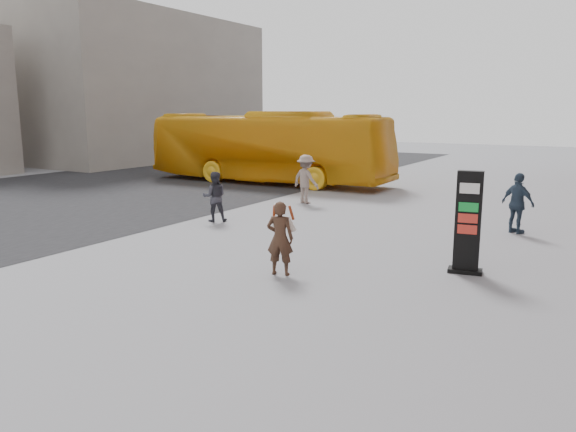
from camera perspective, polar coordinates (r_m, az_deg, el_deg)
The scene contains 9 objects.
ground at distance 13.08m, azimuth -2.50°, elevation -4.98°, with size 100.00×100.00×0.00m, color #9E9EA3.
road at distance 25.49m, azimuth -21.15°, elevation 2.05°, with size 16.00×60.00×0.01m, color black.
bg_building_far at distance 43.46m, azimuth -15.00°, elevation 12.32°, with size 10.00×18.00×10.00m, color gray.
info_pylon at distance 12.80m, azimuth 17.81°, elevation -0.65°, with size 0.77×0.47×2.26m.
woman at distance 12.13m, azimuth -0.81°, elevation -2.17°, with size 0.73×0.69×1.62m.
bus at distance 27.66m, azimuth -2.06°, elevation 7.00°, with size 2.91×12.45×3.47m, color gold.
pedestrian_a at distance 18.12m, azimuth -7.48°, elevation 1.96°, with size 0.78×0.61×1.61m, color #303038.
pedestrian_b at distance 21.46m, azimuth 1.82°, elevation 3.76°, with size 1.20×0.69×1.86m, color gray.
pedestrian_c at distance 17.50m, azimuth 22.31°, elevation 1.20°, with size 1.03×0.43×1.76m, color #2F4053.
Camera 1 is at (6.91, -10.52, 3.55)m, focal length 35.00 mm.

